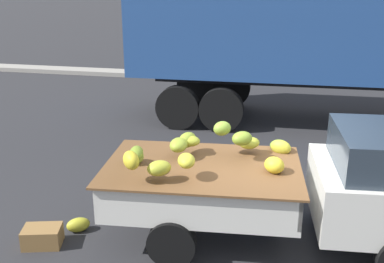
% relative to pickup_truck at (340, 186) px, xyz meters
% --- Properties ---
extents(ground, '(220.00, 220.00, 0.00)m').
position_rel_pickup_truck_xyz_m(ground, '(-0.92, 0.15, -0.89)').
color(ground, '#28282B').
extents(curb_strip, '(80.00, 0.80, 0.16)m').
position_rel_pickup_truck_xyz_m(curb_strip, '(-0.92, 10.47, -0.81)').
color(curb_strip, gray).
rests_on(curb_strip, ground).
extents(pickup_truck, '(4.97, 2.20, 1.70)m').
position_rel_pickup_truck_xyz_m(pickup_truck, '(0.00, 0.00, 0.00)').
color(pickup_truck, silver).
rests_on(pickup_truck, ground).
extents(semi_trailer, '(12.07, 2.93, 3.95)m').
position_rel_pickup_truck_xyz_m(semi_trailer, '(1.14, 5.88, 1.66)').
color(semi_trailer, navy).
rests_on(semi_trailer, ground).
extents(fallen_banana_bunch_near_tailgate, '(0.40, 0.36, 0.21)m').
position_rel_pickup_truck_xyz_m(fallen_banana_bunch_near_tailgate, '(-3.68, -0.52, -0.78)').
color(fallen_banana_bunch_near_tailgate, gold).
rests_on(fallen_banana_bunch_near_tailgate, ground).
extents(produce_crate, '(0.60, 0.49, 0.27)m').
position_rel_pickup_truck_xyz_m(produce_crate, '(-4.00, -0.97, -0.75)').
color(produce_crate, olive).
rests_on(produce_crate, ground).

